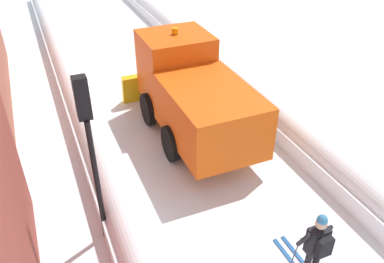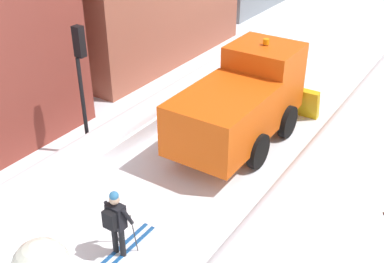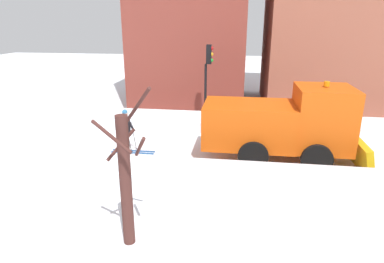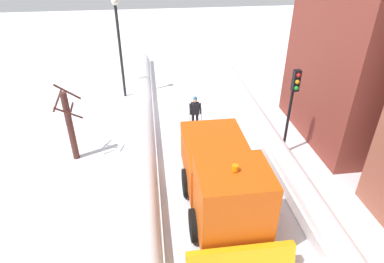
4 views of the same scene
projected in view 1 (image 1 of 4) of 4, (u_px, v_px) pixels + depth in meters
name	position (u px, v px, depth m)	size (l,w,h in m)	color
ground_plane	(177.00, 121.00, 13.89)	(80.00, 80.00, 0.00)	white
snowbank_left	(91.00, 129.00, 12.70)	(1.10, 36.00, 0.99)	white
snowbank_right	(252.00, 95.00, 14.62)	(1.10, 36.00, 0.99)	white
plow_truck	(192.00, 92.00, 12.54)	(3.20, 5.98, 3.12)	#DB510F
skier	(316.00, 245.00, 8.03)	(0.62, 1.80, 1.81)	black
traffic_light_pole	(88.00, 132.00, 8.05)	(0.28, 0.42, 4.10)	black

